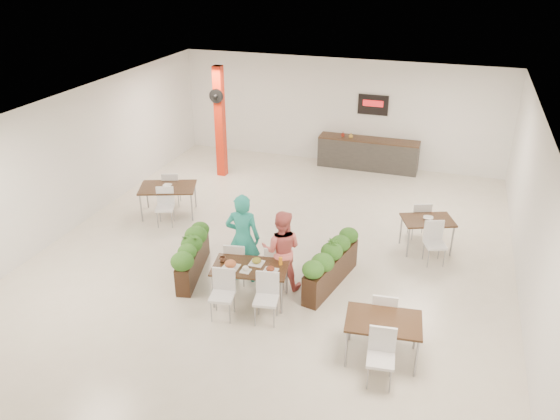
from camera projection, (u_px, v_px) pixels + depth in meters
The scene contains 12 objects.
ground at pixel (277, 250), 12.17m from camera, with size 12.00×12.00×0.00m, color beige.
room_shell at pixel (277, 167), 11.30m from camera, with size 10.10×12.10×3.22m.
red_column at pixel (220, 121), 15.55m from camera, with size 0.40×0.41×3.20m.
service_counter at pixel (368, 153), 16.52m from camera, with size 3.00×0.64×2.20m.
main_table at pixel (250, 272), 10.19m from camera, with size 1.52×1.80×0.92m.
diner_man at pixel (243, 238), 10.73m from camera, with size 0.69×0.45×1.88m, color teal.
diner_woman at pixel (281, 250), 10.56m from camera, with size 0.80×0.62×1.64m, color #ED6E69.
planter_left at pixel (192, 252), 11.10m from camera, with size 0.72×1.82×0.96m.
planter_right at pixel (331, 263), 10.73m from camera, with size 0.74×1.95×1.04m.
side_table_a at pixel (168, 191), 13.58m from camera, with size 1.59×1.67×0.92m.
side_table_b at pixel (427, 225), 11.96m from camera, with size 1.28×1.66×0.92m.
side_table_c at pixel (383, 326), 8.73m from camera, with size 1.29×1.66×0.92m.
Camera 1 is at (3.38, -10.02, 6.09)m, focal length 35.00 mm.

